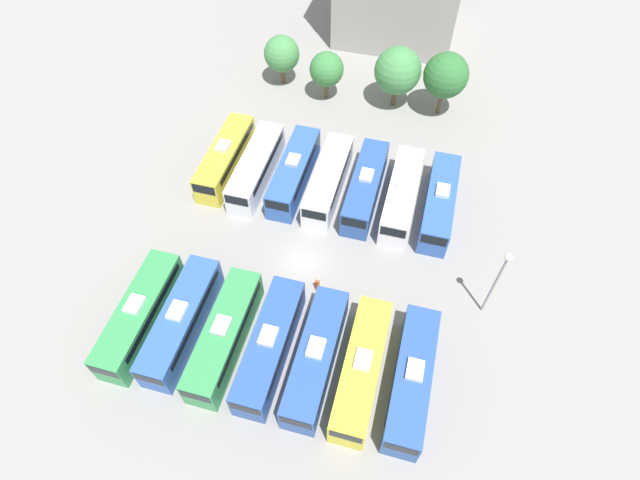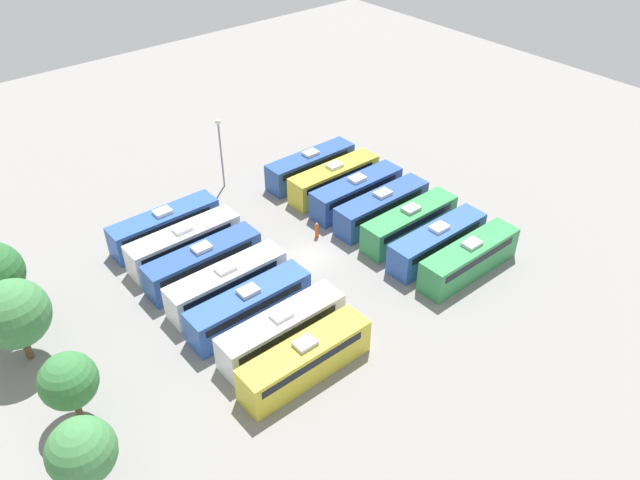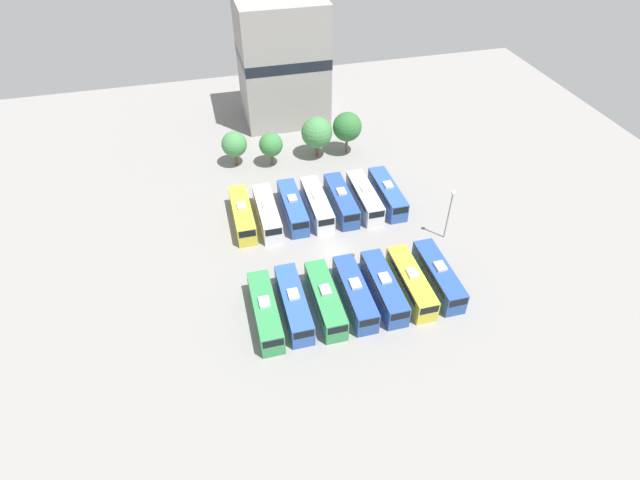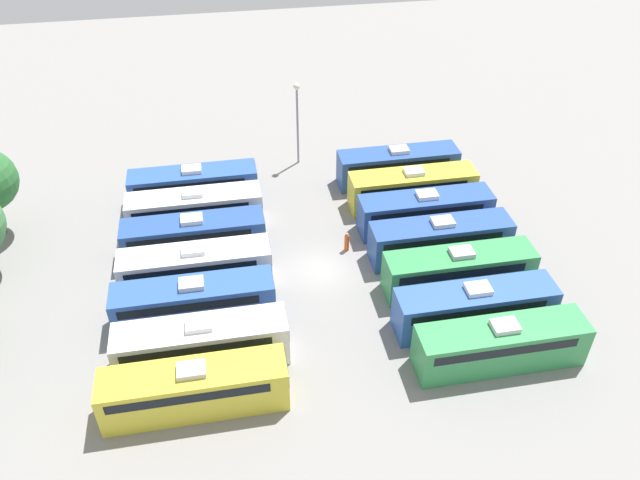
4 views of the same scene
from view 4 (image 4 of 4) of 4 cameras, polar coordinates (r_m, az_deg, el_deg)
ground_plane at (r=46.34m, az=0.12°, el=-2.74°), size 123.07×123.07×0.00m
bus_0 at (r=40.27m, az=16.14°, el=-9.10°), size 2.62×10.61×3.36m
bus_1 at (r=42.27m, az=13.91°, el=-5.91°), size 2.62×10.61×3.36m
bus_2 at (r=44.89m, az=12.54°, el=-2.65°), size 2.62×10.61×3.36m
bus_3 at (r=47.47m, az=10.90°, el=0.14°), size 2.62×10.61×3.36m
bus_4 at (r=50.21m, az=9.55°, el=2.64°), size 2.62×10.61×3.36m
bus_5 at (r=52.95m, az=8.40°, el=4.79°), size 2.62×10.61×3.36m
bus_6 at (r=55.88m, az=7.09°, el=6.81°), size 2.62×10.61×3.36m
bus_7 at (r=37.20m, az=-11.44°, el=-13.12°), size 2.62×10.61×3.36m
bus_8 at (r=39.48m, az=-10.80°, el=-9.18°), size 2.62×10.61×3.36m
bus_9 at (r=42.24m, az=-11.48°, el=-5.51°), size 2.62×10.61×3.36m
bus_10 at (r=44.92m, az=-11.33°, el=-2.41°), size 2.62×10.61×3.36m
bus_11 at (r=47.83m, az=-11.47°, el=0.38°), size 2.62×10.61×3.36m
bus_12 at (r=50.74m, az=-11.39°, el=2.80°), size 2.62×10.61×3.36m
bus_13 at (r=53.75m, az=-11.50°, el=4.94°), size 2.62×10.61×3.36m
worker_person at (r=47.76m, az=2.46°, el=-0.19°), size 0.36×0.36×1.64m
light_pole at (r=56.67m, az=-2.10°, el=11.78°), size 0.60×0.60×7.88m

